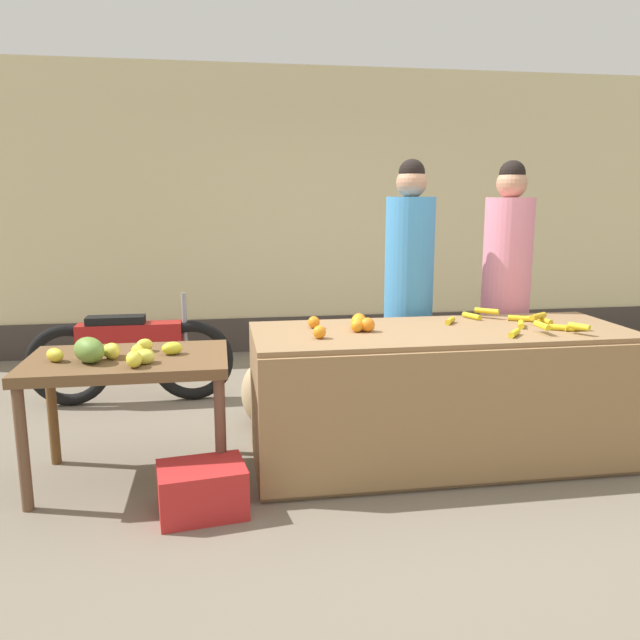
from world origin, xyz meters
The scene contains 12 objects.
ground_plane centered at (0.00, 0.00, 0.00)m, with size 24.00×24.00×0.00m, color #756B5B.
market_wall_back centered at (0.00, 3.10, 1.43)m, with size 9.23×0.23×2.91m.
fruit_stall_counter centered at (0.31, -0.01, 0.41)m, with size 2.28×0.86×0.83m.
side_table_wooden centered at (-1.53, 0.00, 0.64)m, with size 1.11×0.70×0.73m.
banana_bunch_pile centered at (0.85, 0.00, 0.86)m, with size 0.79×0.70×0.07m.
orange_pile centered at (-0.24, 0.04, 0.87)m, with size 0.39×0.36×0.09m.
mango_papaya_pile centered at (-1.60, -0.08, 0.79)m, with size 0.75×0.46×0.14m.
vendor_woman_blue_shirt centered at (0.31, 0.67, 0.94)m, with size 0.34×0.34×1.87m.
vendor_woman_pink_shirt centered at (1.01, 0.62, 0.94)m, with size 0.34×0.34×1.86m.
parked_motorcycle centered at (-1.72, 1.44, 0.40)m, with size 1.60×0.18×0.88m.
produce_crate centered at (-1.13, -0.48, 0.13)m, with size 0.44×0.32×0.26m, color red.
produce_sack centered at (-0.72, 0.78, 0.23)m, with size 0.36×0.30×0.46m, color tan.
Camera 1 is at (-1.00, -3.54, 1.61)m, focal length 35.15 mm.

